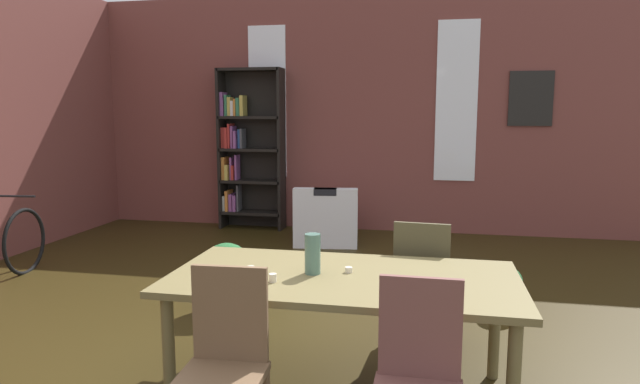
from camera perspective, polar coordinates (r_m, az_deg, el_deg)
ground_plane at (r=3.93m, az=-4.96°, el=-17.29°), size 11.54×11.54×0.00m
back_wall_brick at (r=7.96m, az=4.07°, el=8.02°), size 8.62×0.12×3.32m
window_pane_0 at (r=8.17m, az=-5.42°, el=9.18°), size 0.55×0.02×2.16m
window_pane_1 at (r=7.83m, az=13.85°, el=9.02°), size 0.55×0.02×2.16m
dining_table at (r=3.30m, az=2.38°, el=-9.77°), size 2.02×1.02×0.75m
vase_on_table at (r=3.28m, az=-0.77°, el=-6.37°), size 0.09×0.09×0.24m
tealight_candle_0 at (r=3.16m, az=-4.87°, el=-8.78°), size 0.04×0.04×0.05m
tealight_candle_1 at (r=3.33m, az=2.96°, el=-7.98°), size 0.04×0.04×0.03m
tealight_candle_2 at (r=3.37m, az=-7.14°, el=-7.85°), size 0.04×0.04×0.03m
dining_chair_far_right at (r=4.02m, az=10.46°, el=-8.98°), size 0.43×0.43×0.95m
dining_chair_near_right at (r=2.64m, az=10.05°, el=-18.40°), size 0.40×0.40×0.95m
dining_chair_near_left at (r=2.81m, az=-9.85°, el=-16.75°), size 0.42×0.42×0.95m
bookshelf_tall at (r=8.10m, az=-7.56°, el=4.47°), size 0.93×0.32×2.30m
armchair_white at (r=7.20m, az=0.69°, el=-3.05°), size 0.89×0.89×0.75m
potted_plant_by_shelf at (r=4.98m, az=18.53°, el=-9.48°), size 0.28×0.28×0.41m
potted_plant_corner at (r=4.83m, az=-9.58°, el=-8.18°), size 0.44×0.44×0.59m
framed_picture at (r=7.93m, az=20.85°, el=8.97°), size 0.56×0.03×0.72m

